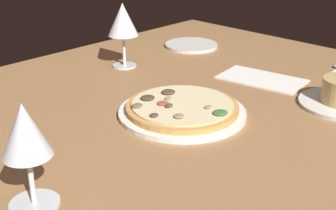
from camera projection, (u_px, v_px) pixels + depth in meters
dining_table at (153, 131)px, 94.18cm from camera, size 150.00×110.00×4.00cm
pizza_main at (182, 109)px, 96.30cm from camera, size 26.55×26.55×3.35cm
wine_glass_far at (123, 21)px, 121.23cm from camera, size 8.08×8.08×17.15cm
wine_glass_near at (25, 135)px, 63.09cm from camera, size 7.36×7.36×16.10cm
side_plate at (191, 45)px, 143.73cm from camera, size 16.17×16.17×0.90cm
paper_menu at (262, 79)px, 116.35cm from camera, size 14.83×22.18×0.30cm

